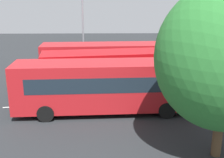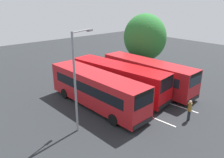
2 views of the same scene
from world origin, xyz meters
name	(u,v)px [view 2 (image 2 of 2)]	position (x,y,z in m)	size (l,w,h in m)	color
ground_plane	(120,95)	(0.00, 0.00, 0.00)	(71.99, 71.99, 0.00)	#232628
bus_far_left	(96,89)	(0.39, -3.45, 1.79)	(11.36, 3.04, 3.24)	#AD191E
bus_center_left	(118,78)	(-0.38, 0.00, 1.79)	(11.48, 3.96, 3.24)	#B70C11
bus_center_right	(147,74)	(0.64, 3.44, 1.79)	(11.36, 3.03, 3.24)	#AD191E
pedestrian	(190,109)	(7.53, 0.74, 1.08)	(0.39, 0.39, 1.82)	#232833
street_lamp	(77,76)	(2.64, -6.85, 4.37)	(1.04, 2.35, 7.57)	gray
depot_tree	(145,37)	(-4.46, 8.66, 4.63)	(6.08, 5.47, 7.83)	#4C3823
lane_stripe_outer_left	(108,100)	(0.00, -1.74, 0.00)	(15.00, 0.12, 0.01)	silver
lane_stripe_inner_left	(132,91)	(0.00, 1.74, 0.00)	(15.00, 0.12, 0.01)	silver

